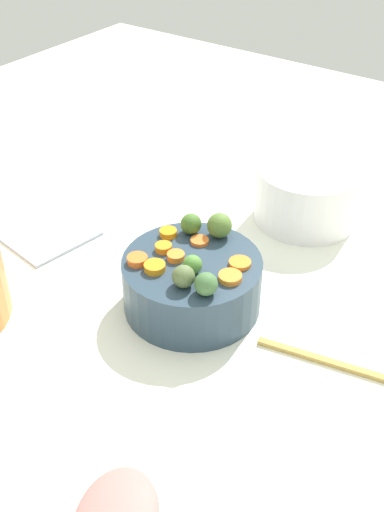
% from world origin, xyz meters
% --- Properties ---
extents(tabletop, '(2.40, 2.40, 0.02)m').
position_xyz_m(tabletop, '(0.00, 0.00, 0.01)').
color(tabletop, white).
rests_on(tabletop, ground).
extents(serving_bowl_carrots, '(0.23, 0.23, 0.09)m').
position_xyz_m(serving_bowl_carrots, '(0.02, -0.02, 0.07)').
color(serving_bowl_carrots, '#2C3F50').
rests_on(serving_bowl_carrots, tabletop).
extents(carrot_slice_0, '(0.03, 0.03, 0.01)m').
position_xyz_m(carrot_slice_0, '(0.07, -0.01, 0.12)').
color(carrot_slice_0, orange).
rests_on(carrot_slice_0, serving_bowl_carrots).
extents(carrot_slice_1, '(0.04, 0.04, 0.01)m').
position_xyz_m(carrot_slice_1, '(0.05, 0.04, 0.12)').
color(carrot_slice_1, orange).
rests_on(carrot_slice_1, serving_bowl_carrots).
extents(carrot_slice_2, '(0.03, 0.03, 0.01)m').
position_xyz_m(carrot_slice_2, '(0.04, -0.01, 0.12)').
color(carrot_slice_2, orange).
rests_on(carrot_slice_2, serving_bowl_carrots).
extents(carrot_slice_3, '(0.05, 0.05, 0.01)m').
position_xyz_m(carrot_slice_3, '(-0.05, -0.05, 0.12)').
color(carrot_slice_3, orange).
rests_on(carrot_slice_3, serving_bowl_carrots).
extents(carrot_slice_4, '(0.05, 0.05, 0.01)m').
position_xyz_m(carrot_slice_4, '(0.09, 0.04, 0.12)').
color(carrot_slice_4, orange).
rests_on(carrot_slice_4, serving_bowl_carrots).
extents(carrot_slice_5, '(0.05, 0.05, 0.01)m').
position_xyz_m(carrot_slice_5, '(-0.06, -0.01, 0.12)').
color(carrot_slice_5, orange).
rests_on(carrot_slice_5, serving_bowl_carrots).
extents(carrot_slice_6, '(0.04, 0.04, 0.01)m').
position_xyz_m(carrot_slice_6, '(0.04, -0.07, 0.12)').
color(carrot_slice_6, orange).
rests_on(carrot_slice_6, serving_bowl_carrots).
extents(carrot_slice_7, '(0.04, 0.04, 0.01)m').
position_xyz_m(carrot_slice_7, '(0.09, -0.05, 0.12)').
color(carrot_slice_7, orange).
rests_on(carrot_slice_7, serving_bowl_carrots).
extents(brussels_sprout_0, '(0.04, 0.04, 0.04)m').
position_xyz_m(brussels_sprout_0, '(-0.05, 0.04, 0.13)').
color(brussels_sprout_0, '#446F3D').
rests_on(brussels_sprout_0, serving_bowl_carrots).
extents(brussels_sprout_1, '(0.04, 0.04, 0.04)m').
position_xyz_m(brussels_sprout_1, '(-0.01, 0.04, 0.13)').
color(brussels_sprout_1, '#586C3E').
rests_on(brussels_sprout_1, serving_bowl_carrots).
extents(brussels_sprout_2, '(0.03, 0.03, 0.03)m').
position_xyz_m(brussels_sprout_2, '(0.00, 0.01, 0.13)').
color(brussels_sprout_2, '#4E8636').
rests_on(brussels_sprout_2, serving_bowl_carrots).
extents(brussels_sprout_3, '(0.04, 0.04, 0.04)m').
position_xyz_m(brussels_sprout_3, '(0.07, -0.08, 0.13)').
color(brussels_sprout_3, '#446E29').
rests_on(brussels_sprout_3, serving_bowl_carrots).
extents(brussels_sprout_4, '(0.04, 0.04, 0.04)m').
position_xyz_m(brussels_sprout_4, '(0.02, -0.10, 0.14)').
color(brussels_sprout_4, '#567832').
rests_on(brussels_sprout_4, serving_bowl_carrots).
extents(casserole_dish, '(0.21, 0.21, 0.12)m').
position_xyz_m(casserole_dish, '(-0.01, -0.37, 0.08)').
color(casserole_dish, white).
rests_on(casserole_dish, tabletop).
extents(dish_towel, '(0.15, 0.18, 0.01)m').
position_xyz_m(dish_towel, '(0.36, -0.02, 0.02)').
color(dish_towel, '#9EA6BC').
rests_on(dish_towel, tabletop).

